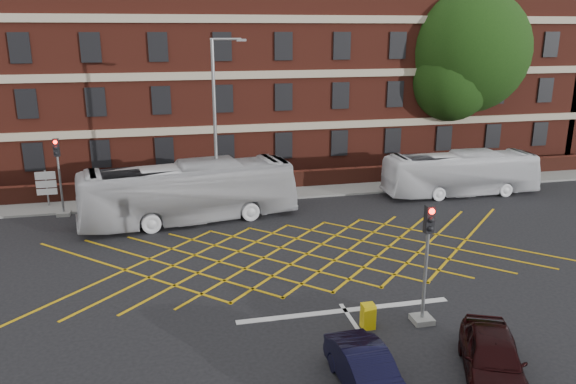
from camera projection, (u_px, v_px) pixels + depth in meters
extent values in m
plane|color=black|center=(319.00, 272.00, 23.69)|extent=(120.00, 120.00, 0.00)
cube|color=maroon|center=(241.00, 82.00, 42.62)|extent=(50.00, 12.00, 12.00)
cube|color=#B7A88C|center=(254.00, 75.00, 36.64)|extent=(50.00, 0.18, 0.50)
cube|color=black|center=(254.00, 98.00, 37.08)|extent=(1.20, 0.14, 1.80)
cube|color=#522016|center=(263.00, 181.00, 35.71)|extent=(56.00, 0.50, 1.10)
cube|color=slate|center=(266.00, 193.00, 34.91)|extent=(60.00, 3.00, 0.12)
cube|color=#CC990C|center=(307.00, 254.00, 25.56)|extent=(8.22, 8.22, 0.02)
cube|color=silver|center=(345.00, 310.00, 20.41)|extent=(8.00, 0.30, 0.02)
imported|color=#BCBCC1|center=(189.00, 192.00, 29.58)|extent=(11.67, 4.35, 3.17)
imported|color=white|center=(461.00, 174.00, 34.43)|extent=(9.68, 2.52, 2.68)
imported|color=black|center=(367.00, 372.00, 15.71)|extent=(1.50, 3.81, 1.23)
imported|color=black|center=(493.00, 358.00, 16.23)|extent=(3.22, 4.46, 1.41)
cylinder|color=black|center=(461.00, 121.00, 41.82)|extent=(0.90, 0.90, 6.59)
sphere|color=black|center=(467.00, 51.00, 40.40)|extent=(8.94, 8.94, 8.94)
sphere|color=black|center=(451.00, 80.00, 39.88)|extent=(5.81, 5.81, 5.81)
sphere|color=black|center=(477.00, 72.00, 41.91)|extent=(5.37, 5.37, 5.37)
cube|color=slate|center=(422.00, 319.00, 19.59)|extent=(0.70, 0.70, 0.20)
cylinder|color=gray|center=(425.00, 276.00, 19.13)|extent=(0.12, 0.12, 3.50)
cube|color=black|center=(429.00, 219.00, 18.56)|extent=(0.30, 0.25, 0.95)
sphere|color=#FF0C05|center=(432.00, 211.00, 18.34)|extent=(0.20, 0.20, 0.20)
cube|color=slate|center=(64.00, 214.00, 30.87)|extent=(0.70, 0.70, 0.20)
cylinder|color=gray|center=(61.00, 185.00, 30.42)|extent=(0.12, 0.12, 3.50)
cube|color=black|center=(56.00, 148.00, 29.84)|extent=(0.30, 0.25, 0.95)
sphere|color=#FF0C05|center=(55.00, 142.00, 29.62)|extent=(0.20, 0.20, 0.20)
cube|color=slate|center=(218.00, 213.00, 30.96)|extent=(1.00, 1.00, 0.20)
cylinder|color=gray|center=(215.00, 131.00, 29.69)|extent=(0.18, 0.18, 9.37)
cylinder|color=gray|center=(226.00, 39.00, 28.53)|extent=(1.60, 0.12, 0.12)
cube|color=gray|center=(241.00, 40.00, 28.72)|extent=(0.50, 0.20, 0.12)
cylinder|color=gray|center=(47.00, 189.00, 32.00)|extent=(0.10, 0.10, 2.20)
cube|color=silver|center=(45.00, 176.00, 31.70)|extent=(1.10, 0.06, 0.45)
cube|color=silver|center=(46.00, 184.00, 31.84)|extent=(1.10, 0.06, 0.40)
cube|color=silver|center=(47.00, 192.00, 31.97)|extent=(1.10, 0.06, 0.35)
cube|color=#C5A70B|center=(368.00, 316.00, 19.13)|extent=(0.44, 0.42, 0.87)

